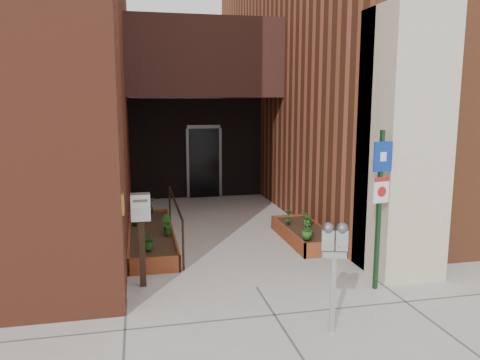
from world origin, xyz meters
TOP-DOWN VIEW (x-y plane):
  - ground at (0.00, 0.00)m, footprint 80.00×80.00m
  - architecture at (-0.18, 6.89)m, footprint 20.00×14.60m
  - planter_left at (-1.55, 2.70)m, footprint 0.90×3.60m
  - planter_right at (1.60, 2.20)m, footprint 0.80×2.20m
  - handrail at (-1.05, 2.65)m, footprint 0.04×3.34m
  - parking_meter at (0.58, -1.60)m, footprint 0.33×0.20m
  - sign_post at (1.81, -0.46)m, footprint 0.34×0.11m
  - payment_dropbox at (-1.75, 0.45)m, footprint 0.30×0.23m
  - shrub_left_a at (-1.63, 1.40)m, footprint 0.38×0.38m
  - shrub_left_b at (-1.25, 2.32)m, footprint 0.29×0.29m
  - shrub_left_c at (-1.84, 3.23)m, footprint 0.26×0.26m
  - shrub_left_d at (-1.49, 4.30)m, footprint 0.24×0.24m
  - shrub_right_a at (1.35, 1.38)m, footprint 0.29×0.29m
  - shrub_right_b at (1.35, 2.53)m, footprint 0.23×0.23m
  - shrub_right_c at (1.70, 2.31)m, footprint 0.42×0.42m

SIDE VIEW (x-z plane):
  - ground at x=0.00m, z-range 0.00..0.00m
  - planter_left at x=-1.55m, z-range -0.02..0.28m
  - planter_right at x=1.60m, z-range -0.02..0.28m
  - shrub_right_b at x=1.35m, z-range 0.30..0.63m
  - shrub_right_c at x=1.70m, z-range 0.30..0.63m
  - shrub_left_d at x=-1.49m, z-range 0.30..0.64m
  - shrub_left_a at x=-1.63m, z-range 0.30..0.65m
  - shrub_left_c at x=-1.84m, z-range 0.30..0.67m
  - shrub_right_a at x=1.35m, z-range 0.30..0.68m
  - shrub_left_b at x=-1.25m, z-range 0.30..0.69m
  - handrail at x=-1.05m, z-range 0.30..1.20m
  - payment_dropbox at x=-1.75m, z-range 0.33..1.82m
  - parking_meter at x=0.58m, z-range 0.39..1.83m
  - sign_post at x=1.81m, z-range 0.28..2.77m
  - architecture at x=-0.18m, z-range -0.02..9.98m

